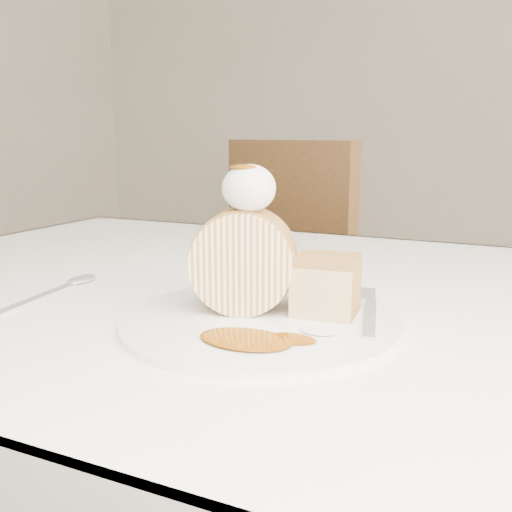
% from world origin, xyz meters
% --- Properties ---
extents(table, '(1.40, 0.90, 0.75)m').
position_xyz_m(table, '(0.00, 0.20, 0.66)').
color(table, white).
rests_on(table, ground).
extents(chair_far, '(0.57, 0.57, 0.94)m').
position_xyz_m(chair_far, '(-0.27, 1.07, 0.54)').
color(chair_far, brown).
rests_on(chair_far, ground).
extents(plate, '(0.33, 0.33, 0.01)m').
position_xyz_m(plate, '(0.02, 0.05, 0.75)').
color(plate, white).
rests_on(plate, table).
extents(roulade_slice, '(0.13, 0.09, 0.11)m').
position_xyz_m(roulade_slice, '(-0.00, 0.07, 0.81)').
color(roulade_slice, '#FEE3B1').
rests_on(roulade_slice, plate).
extents(cake_chunk, '(0.07, 0.07, 0.06)m').
position_xyz_m(cake_chunk, '(0.08, 0.10, 0.79)').
color(cake_chunk, '#A4733E').
rests_on(cake_chunk, plate).
extents(whipped_cream, '(0.06, 0.06, 0.05)m').
position_xyz_m(whipped_cream, '(0.00, 0.07, 0.90)').
color(whipped_cream, white).
rests_on(whipped_cream, roulade_slice).
extents(caramel_drizzle, '(0.03, 0.02, 0.01)m').
position_xyz_m(caramel_drizzle, '(0.00, 0.06, 0.93)').
color(caramel_drizzle, '#7C3D05').
rests_on(caramel_drizzle, whipped_cream).
extents(caramel_pool, '(0.10, 0.07, 0.00)m').
position_xyz_m(caramel_pool, '(0.04, -0.02, 0.76)').
color(caramel_pool, '#7C3D05').
rests_on(caramel_pool, plate).
extents(fork, '(0.06, 0.18, 0.00)m').
position_xyz_m(fork, '(0.14, 0.09, 0.76)').
color(fork, silver).
rests_on(fork, plate).
extents(spoon, '(0.05, 0.18, 0.00)m').
position_xyz_m(spoon, '(-0.27, 0.02, 0.75)').
color(spoon, silver).
rests_on(spoon, table).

